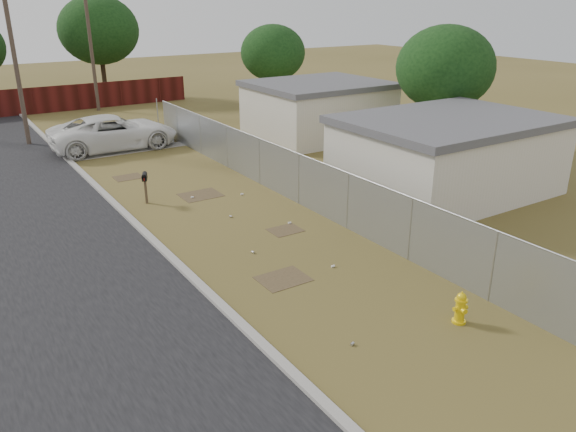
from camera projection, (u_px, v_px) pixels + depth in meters
ground at (228, 219)px, 20.35m from camera, size 120.00×120.00×0.00m
chainlink_fence at (285, 177)px, 22.44m from camera, size 0.10×27.06×2.02m
utility_poles at (8, 49)px, 32.95m from camera, size 12.60×8.24×9.00m
houses at (376, 129)px, 27.15m from camera, size 9.30×17.24×3.10m
horizon_trees at (75, 44)px, 37.52m from camera, size 33.32×31.94×7.78m
fire_hydrant at (460, 308)px, 13.74m from camera, size 0.41×0.42×0.86m
mailbox at (145, 179)px, 21.61m from camera, size 0.36×0.53×1.24m
pickup_truck at (114, 132)px, 29.50m from camera, size 6.56×3.11×1.81m
scattered_litter at (263, 234)px, 19.01m from camera, size 3.06×11.59×0.07m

